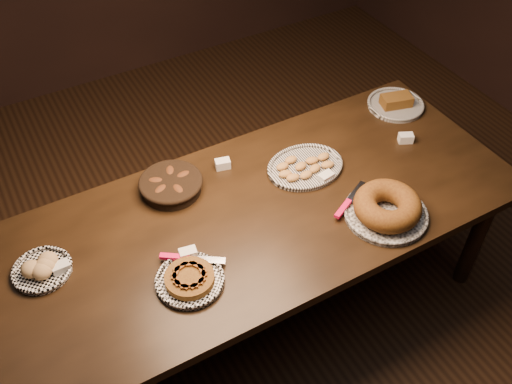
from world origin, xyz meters
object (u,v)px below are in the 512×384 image
apple_tart_plate (190,279)px  bundt_cake_plate (387,208)px  buffet_table (258,223)px  madeleine_platter (305,167)px

apple_tart_plate → bundt_cake_plate: 0.90m
buffet_table → apple_tart_plate: bearing=-154.7°
apple_tart_plate → madeleine_platter: bearing=29.0°
madeleine_platter → bundt_cake_plate: size_ratio=0.93×
madeleine_platter → bundt_cake_plate: (0.14, -0.42, 0.03)m
apple_tart_plate → bundt_cake_plate: (0.89, -0.10, 0.03)m
madeleine_platter → apple_tart_plate: bearing=-173.9°
madeleine_platter → buffet_table: bearing=-176.0°
buffet_table → madeleine_platter: madeleine_platter is taller
apple_tart_plate → madeleine_platter: size_ratio=0.83×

